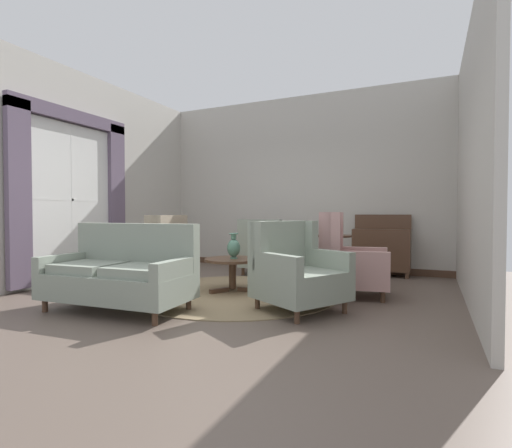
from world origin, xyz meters
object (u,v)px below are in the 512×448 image
object	(u,v)px
sideboard	(381,249)
armchair_beside_settee	(347,261)
settee	(121,274)
armchair_back_corner	(263,250)
armchair_foreground_right	(296,272)
porcelain_vase	(234,247)
coffee_table	(232,265)
side_table	(334,254)
armchair_near_window	(154,257)

from	to	relation	value
sideboard	armchair_beside_settee	bearing A→B (deg)	-96.73
settee	armchair_back_corner	size ratio (longest dim) A/B	1.72
armchair_foreground_right	armchair_beside_settee	xyz separation A→B (m)	(0.37, 0.99, 0.03)
settee	armchair_beside_settee	distance (m)	2.80
porcelain_vase	coffee_table	bearing A→B (deg)	148.94
armchair_foreground_right	side_table	bearing A→B (deg)	29.96
armchair_back_corner	side_table	size ratio (longest dim) A/B	1.30
armchair_beside_settee	armchair_foreground_right	bearing A→B (deg)	150.90
armchair_near_window	armchair_foreground_right	xyz separation A→B (m)	(2.35, -0.46, -0.01)
armchair_back_corner	armchair_beside_settee	world-z (taller)	armchair_beside_settee
coffee_table	settee	distance (m)	1.55
armchair_beside_settee	porcelain_vase	bearing A→B (deg)	96.97
porcelain_vase	sideboard	bearing A→B (deg)	53.52
side_table	coffee_table	bearing A→B (deg)	-134.38
porcelain_vase	settee	distance (m)	1.56
settee	armchair_foreground_right	world-z (taller)	armchair_foreground_right
armchair_beside_settee	settee	bearing A→B (deg)	121.15
settee	sideboard	xyz separation A→B (m)	(2.36, 3.65, 0.07)
settee	armchair_foreground_right	distance (m)	1.95
side_table	sideboard	distance (m)	1.22
porcelain_vase	sideboard	xyz separation A→B (m)	(1.68, 2.27, -0.14)
settee	armchair_near_window	distance (m)	1.39
coffee_table	armchair_foreground_right	world-z (taller)	armchair_foreground_right
porcelain_vase	armchair_beside_settee	world-z (taller)	armchair_beside_settee
side_table	sideboard	xyz separation A→B (m)	(0.57, 1.08, 0.02)
settee	side_table	size ratio (longest dim) A/B	2.24
settee	porcelain_vase	bearing A→B (deg)	59.83
armchair_foreground_right	coffee_table	bearing A→B (deg)	92.46
porcelain_vase	side_table	distance (m)	1.63
armchair_foreground_right	side_table	distance (m)	1.76
settee	armchair_near_window	world-z (taller)	armchair_near_window
porcelain_vase	settee	size ratio (longest dim) A/B	0.21
porcelain_vase	armchair_near_window	distance (m)	1.28
armchair_back_corner	sideboard	bearing A→B (deg)	-170.96
armchair_foreground_right	porcelain_vase	bearing A→B (deg)	92.54
coffee_table	armchair_beside_settee	world-z (taller)	armchair_beside_settee
coffee_table	sideboard	world-z (taller)	sideboard
armchair_back_corner	settee	bearing A→B (deg)	72.77
settee	side_table	distance (m)	3.13
coffee_table	side_table	xyz separation A→B (m)	(1.14, 1.16, 0.09)
armchair_foreground_right	side_table	world-z (taller)	armchair_foreground_right
side_table	sideboard	world-z (taller)	sideboard
armchair_foreground_right	armchair_beside_settee	bearing A→B (deg)	10.36
porcelain_vase	armchair_near_window	size ratio (longest dim) A/B	0.33
armchair_back_corner	side_table	xyz separation A→B (m)	(1.38, -0.43, 0.03)
armchair_back_corner	armchair_near_window	bearing A→B (deg)	51.04
settee	armchair_near_window	bearing A→B (deg)	110.61
settee	side_table	bearing A→B (deg)	51.18
porcelain_vase	armchair_foreground_right	xyz separation A→B (m)	(1.09, -0.58, -0.19)
side_table	armchair_back_corner	bearing A→B (deg)	162.62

